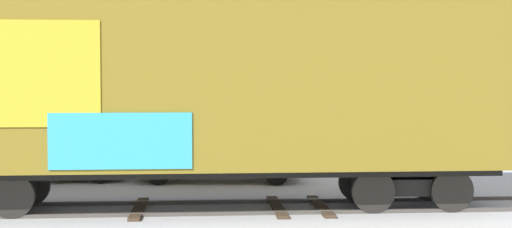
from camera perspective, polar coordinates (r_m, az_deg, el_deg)
The scene contains 6 objects.
ground_plane at distance 15.54m, azimuth -4.76°, elevation -7.68°, with size 260.00×260.00×0.00m, color #B2B5BC.
track at distance 15.54m, azimuth -2.34°, elevation -7.52°, with size 59.98×5.56×0.08m.
freight_car at distance 15.28m, azimuth -4.88°, elevation 2.55°, with size 13.41×3.75×4.94m.
hillside at distance 87.74m, azimuth -1.48°, elevation 3.81°, with size 110.04×29.54×13.79m.
parked_car_black at distance 20.69m, azimuth -16.67°, elevation -2.74°, with size 4.58×2.42×1.77m.
parked_car_tan at distance 19.84m, azimuth -3.20°, elevation -2.96°, with size 4.69×2.09×1.71m.
Camera 1 is at (1.08, -15.24, 2.80)m, focal length 49.63 mm.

